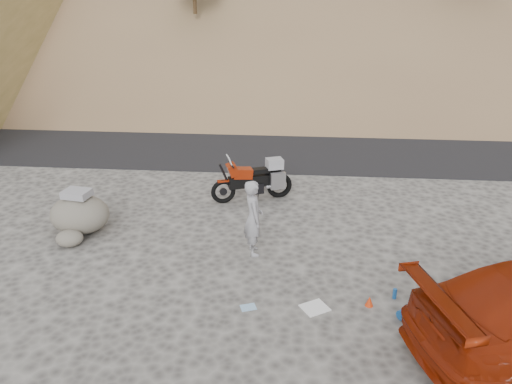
% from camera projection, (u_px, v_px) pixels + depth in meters
% --- Properties ---
extents(ground, '(140.00, 140.00, 0.00)m').
position_uv_depth(ground, '(262.00, 268.00, 10.42)').
color(ground, '#44413E').
rests_on(ground, ground).
extents(road, '(120.00, 7.00, 0.05)m').
position_uv_depth(road, '(279.00, 141.00, 18.68)').
color(road, black).
rests_on(road, ground).
extents(motorcycle, '(2.18, 1.10, 1.35)m').
position_uv_depth(motorcycle, '(256.00, 180.00, 13.45)').
color(motorcycle, black).
rests_on(motorcycle, ground).
extents(man, '(0.56, 0.71, 1.70)m').
position_uv_depth(man, '(253.00, 252.00, 11.01)').
color(man, gray).
rests_on(man, ground).
extents(boulder, '(1.72, 1.60, 1.08)m').
position_uv_depth(boulder, '(80.00, 214.00, 11.75)').
color(boulder, '#605A52').
rests_on(boulder, ground).
extents(small_rock, '(0.71, 0.67, 0.36)m').
position_uv_depth(small_rock, '(70.00, 238.00, 11.23)').
color(small_rock, '#605A52').
rests_on(small_rock, ground).
extents(gear_white_cloth, '(0.61, 0.59, 0.02)m').
position_uv_depth(gear_white_cloth, '(315.00, 308.00, 9.13)').
color(gear_white_cloth, white).
rests_on(gear_white_cloth, ground).
extents(gear_blue_mat, '(0.46, 0.42, 0.18)m').
position_uv_depth(gear_blue_mat, '(408.00, 312.00, 8.89)').
color(gear_blue_mat, '#195098').
rests_on(gear_blue_mat, ground).
extents(gear_bottle, '(0.09, 0.09, 0.21)m').
position_uv_depth(gear_bottle, '(395.00, 294.00, 9.37)').
color(gear_bottle, '#195098').
rests_on(gear_bottle, ground).
extents(gear_funnel, '(0.17, 0.17, 0.20)m').
position_uv_depth(gear_funnel, '(369.00, 301.00, 9.16)').
color(gear_funnel, red).
rests_on(gear_funnel, ground).
extents(gear_blue_cloth, '(0.34, 0.29, 0.01)m').
position_uv_depth(gear_blue_cloth, '(248.00, 307.00, 9.14)').
color(gear_blue_cloth, '#8AB4D6').
rests_on(gear_blue_cloth, ground).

